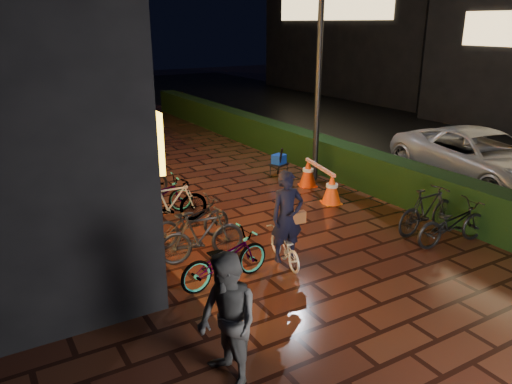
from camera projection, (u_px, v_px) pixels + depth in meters
ground at (360, 268)px, 9.07m from camera, size 80.00×80.00×0.00m
asphalt_road at (457, 150)px, 17.49m from camera, size 11.00×60.00×0.01m
hedge at (275, 138)px, 17.01m from camera, size 0.70×20.00×1.00m
bystander_person at (227, 322)px, 5.91m from camera, size 0.70×0.87×1.73m
van at (481, 158)px, 13.54m from camera, size 3.23×5.62×1.48m
lamp_post_hedge at (319, 64)px, 13.15m from camera, size 0.56×0.22×5.82m
lamp_post_sf at (102, 88)px, 11.82m from camera, size 0.46×0.26×5.02m
cyclist at (286, 231)px, 9.00m from camera, size 0.68×1.31×1.79m
traffic_barrier at (319, 180)px, 12.84m from camera, size 0.81×1.90×0.77m
cart_assembly at (279, 160)px, 14.33m from camera, size 0.60×0.64×0.92m
parked_bikes_storefront at (168, 207)px, 10.74m from camera, size 2.01×6.46×1.00m
parked_bikes_hedge at (440, 217)px, 10.15m from camera, size 1.77×1.33×1.00m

